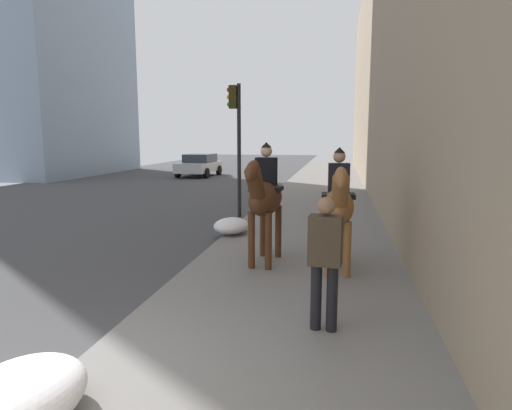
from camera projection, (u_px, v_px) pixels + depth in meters
The scene contains 7 objects.
mounted_horse_near at pixel (265, 197), 8.42m from camera, with size 2.15×0.67×2.32m.
mounted_horse_far at pixel (338, 204), 7.99m from camera, with size 2.15×0.62×2.24m.
pedestrian_greeting at pixel (325, 255), 5.49m from camera, with size 0.30×0.43×1.70m.
car_near_lane at pixel (199, 165), 28.87m from camera, with size 4.23×2.22×1.44m.
traffic_light_near_curb at pixel (236, 129), 13.84m from camera, with size 0.20×0.44×4.15m.
snow_pile_near at pixel (16, 399), 3.75m from camera, with size 1.36×1.05×0.47m, color white.
snow_pile_far at pixel (231, 226), 11.25m from camera, with size 1.13×0.87×0.39m, color white.
Camera 1 is at (-3.30, -2.77, 2.54)m, focal length 31.26 mm.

